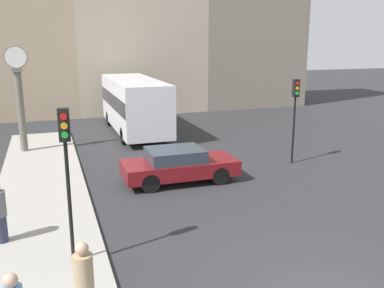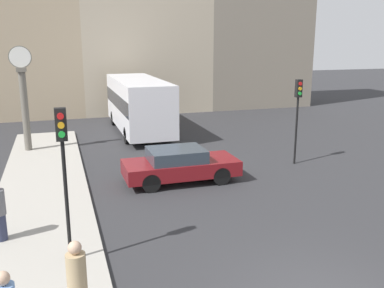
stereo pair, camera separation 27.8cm
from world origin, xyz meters
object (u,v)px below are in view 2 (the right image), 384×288
sedan_car (180,165)px  bus_distant (138,103)px  pedestrian_tan_coat (77,286)px  street_clock (24,100)px  traffic_light_far (298,104)px  traffic_light_near (63,154)px

sedan_car → bus_distant: (0.21, 9.50, 1.09)m
bus_distant → pedestrian_tan_coat: 18.03m
bus_distant → pedestrian_tan_coat: size_ratio=4.85×
sedan_car → street_clock: street_clock is taller
street_clock → bus_distant: bearing=26.1°
bus_distant → street_clock: size_ratio=1.73×
bus_distant → pedestrian_tan_coat: bus_distant is taller
bus_distant → traffic_light_far: traffic_light_far is taller
traffic_light_far → street_clock: size_ratio=0.75×
sedan_car → traffic_light_near: traffic_light_near is taller
sedan_car → pedestrian_tan_coat: bearing=-118.1°
sedan_car → traffic_light_near: size_ratio=1.16×
sedan_car → street_clock: size_ratio=0.88×
traffic_light_near → sedan_car: bearing=50.6°
bus_distant → street_clock: 6.78m
bus_distant → traffic_light_far: 10.23m
bus_distant → traffic_light_far: bearing=-58.3°
pedestrian_tan_coat → bus_distant: bearing=75.7°
street_clock → pedestrian_tan_coat: street_clock is taller
traffic_light_far → pedestrian_tan_coat: traffic_light_far is taller
traffic_light_far → street_clock: street_clock is taller
bus_distant → traffic_light_near: (-4.52, -14.74, 1.04)m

